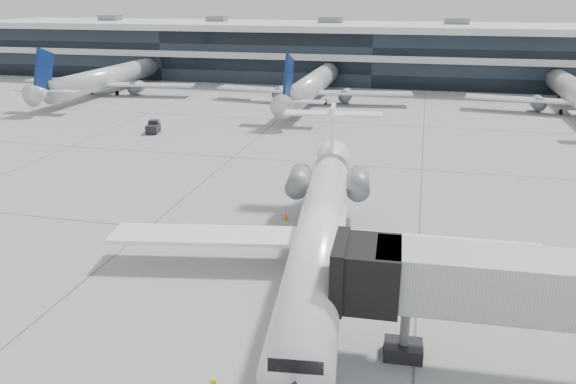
# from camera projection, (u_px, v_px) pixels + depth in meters

# --- Properties ---
(ground) EXTENTS (220.00, 220.00, 0.00)m
(ground) POSITION_uv_depth(u_px,v_px,m) (276.00, 240.00, 40.29)
(ground) COLOR gray
(ground) RESTS_ON ground
(terminal) EXTENTS (170.00, 22.00, 10.00)m
(terminal) POSITION_uv_depth(u_px,v_px,m) (377.00, 55.00, 113.88)
(terminal) COLOR black
(terminal) RESTS_ON ground
(bg_jet_left) EXTENTS (32.00, 40.00, 9.60)m
(bg_jet_left) POSITION_uv_depth(u_px,v_px,m) (110.00, 93.00, 100.58)
(bg_jet_left) COLOR silver
(bg_jet_left) RESTS_ON ground
(bg_jet_center) EXTENTS (32.00, 40.00, 9.60)m
(bg_jet_center) POSITION_uv_depth(u_px,v_px,m) (313.00, 102.00, 92.51)
(bg_jet_center) COLOR silver
(bg_jet_center) RESTS_ON ground
(bg_jet_right) EXTENTS (32.00, 40.00, 9.60)m
(bg_jet_right) POSITION_uv_depth(u_px,v_px,m) (575.00, 113.00, 83.78)
(bg_jet_right) COLOR silver
(bg_jet_right) RESTS_ON ground
(regional_jet) EXTENTS (27.54, 34.39, 7.94)m
(regional_jet) POSITION_uv_depth(u_px,v_px,m) (321.00, 229.00, 35.33)
(regional_jet) COLOR white
(regional_jet) RESTS_ON ground
(jet_bridge) EXTENTS (18.65, 4.40, 5.99)m
(jet_bridge) POSITION_uv_depth(u_px,v_px,m) (566.00, 290.00, 24.68)
(jet_bridge) COLOR #B2B5B7
(jet_bridge) RESTS_ON ground
(traffic_cone) EXTENTS (0.51, 0.51, 0.61)m
(traffic_cone) POSITION_uv_depth(u_px,v_px,m) (285.00, 216.00, 43.93)
(traffic_cone) COLOR orange
(traffic_cone) RESTS_ON ground
(far_tug) EXTENTS (1.89, 2.66, 1.54)m
(far_tug) POSITION_uv_depth(u_px,v_px,m) (153.00, 127.00, 71.45)
(far_tug) COLOR black
(far_tug) RESTS_ON ground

